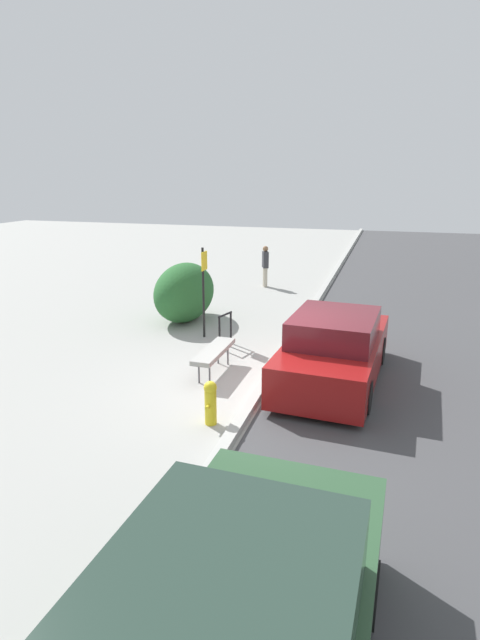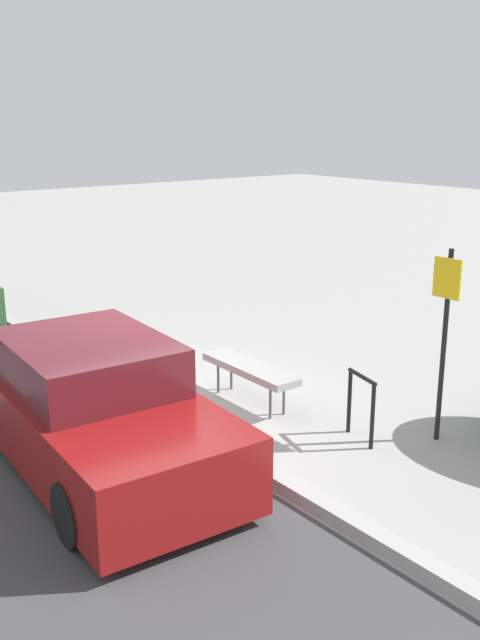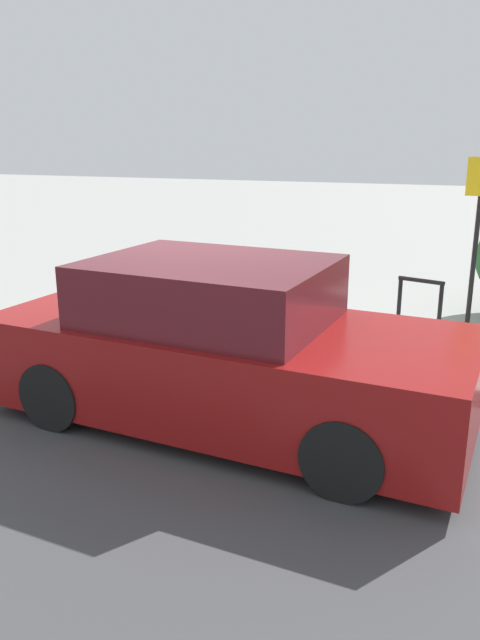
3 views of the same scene
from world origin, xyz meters
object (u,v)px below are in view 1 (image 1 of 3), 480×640
bench (214,352)px  parked_car_near (334,350)px  bike_rack (225,327)px  sign_post (204,284)px  pedestrian (265,265)px  fire_hydrant (211,401)px

bench → parked_car_near: 2.46m
parked_car_near → bike_rack: bearing=67.5°
bench → sign_post: (2.24, 1.06, 0.90)m
bench → pedestrian: bearing=7.4°
bench → pedestrian: size_ratio=1.07×
bike_rack → sign_post: (0.55, 0.74, 0.88)m
bike_rack → parked_car_near: 3.07m
bench → parked_car_near: (0.34, -2.43, 0.17)m
bike_rack → fire_hydrant: (-3.80, -1.00, -0.09)m
fire_hydrant → pedestrian: (10.62, 1.71, 0.40)m
bike_rack → fire_hydrant: size_ratio=1.08×
pedestrian → parked_car_near: pedestrian is taller
bike_rack → pedestrian: 6.86m
sign_post → parked_car_near: 4.04m
fire_hydrant → pedestrian: pedestrian is taller
bench → bike_rack: size_ratio=1.97×
bench → sign_post: 2.64m
fire_hydrant → parked_car_near: size_ratio=0.18×
sign_post → fire_hydrant: size_ratio=3.01×
fire_hydrant → parked_car_near: bearing=-35.6°
pedestrian → fire_hydrant: bearing=-15.6°
bike_rack → sign_post: bearing=53.7°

